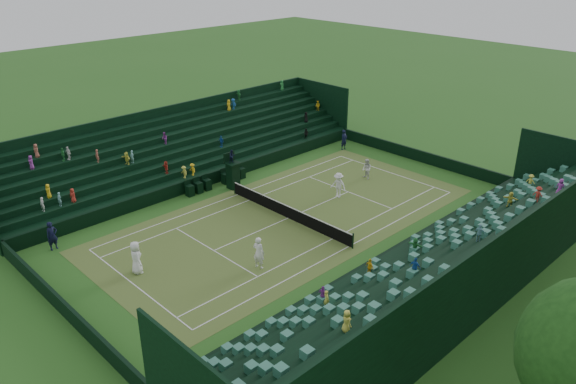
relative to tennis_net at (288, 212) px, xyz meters
name	(u,v)px	position (x,y,z in m)	size (l,w,h in m)	color
ground	(288,218)	(0.00, 0.00, -0.53)	(160.00, 160.00, 0.00)	#2A601E
court_surface	(288,218)	(0.00, 0.00, -0.52)	(12.97, 26.77, 0.01)	#2F6521
perimeter_wall_north	(419,156)	(0.00, 15.88, -0.03)	(17.17, 0.20, 1.00)	black
perimeter_wall_south	(64,308)	(0.00, -15.88, -0.03)	(17.17, 0.20, 1.00)	black
perimeter_wall_east	(388,258)	(8.48, 0.00, -0.03)	(0.20, 31.77, 1.00)	black
perimeter_wall_west	(213,178)	(-8.48, 0.00, -0.03)	(0.20, 31.77, 1.00)	black
north_grandstand	(453,270)	(12.66, 0.00, 1.02)	(6.60, 32.00, 4.90)	black
south_grandstand	(182,152)	(-12.66, 0.00, 1.02)	(6.60, 32.00, 4.90)	black
tennis_net	(288,212)	(0.00, 0.00, 0.00)	(11.67, 0.10, 1.06)	black
umpire_chair	(233,172)	(-6.71, 0.59, 0.82)	(1.00, 1.00, 3.15)	black
courtside_chairs	(216,181)	(-7.85, -0.17, -0.07)	(0.56, 5.53, 1.21)	black
player_near_west	(136,258)	(-1.07, -11.07, 0.48)	(0.98, 0.64, 2.00)	white
player_near_east	(259,253)	(3.40, -5.67, 0.48)	(0.73, 0.48, 2.01)	white
player_far_west	(367,169)	(-0.71, 9.48, 0.30)	(0.80, 0.62, 1.65)	silver
player_far_east	(338,185)	(0.06, 5.15, 0.44)	(1.25, 0.72, 1.94)	white
line_judge_north	(344,140)	(-6.52, 13.46, 0.40)	(0.68, 0.44, 1.86)	black
line_judge_south	(52,236)	(-7.09, -13.38, 0.41)	(0.68, 0.45, 1.87)	black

